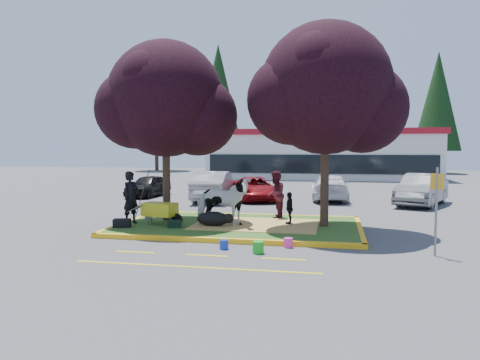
% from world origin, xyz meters
% --- Properties ---
extents(ground, '(90.00, 90.00, 0.00)m').
position_xyz_m(ground, '(0.00, 0.00, 0.00)').
color(ground, '#424244').
rests_on(ground, ground).
extents(median_island, '(8.00, 5.00, 0.15)m').
position_xyz_m(median_island, '(0.00, 0.00, 0.07)').
color(median_island, '#294A17').
rests_on(median_island, ground).
extents(curb_near, '(8.30, 0.16, 0.15)m').
position_xyz_m(curb_near, '(0.00, -2.58, 0.07)').
color(curb_near, yellow).
rests_on(curb_near, ground).
extents(curb_far, '(8.30, 0.16, 0.15)m').
position_xyz_m(curb_far, '(0.00, 2.58, 0.07)').
color(curb_far, yellow).
rests_on(curb_far, ground).
extents(curb_left, '(0.16, 5.30, 0.15)m').
position_xyz_m(curb_left, '(-4.08, 0.00, 0.07)').
color(curb_left, yellow).
rests_on(curb_left, ground).
extents(curb_right, '(0.16, 5.30, 0.15)m').
position_xyz_m(curb_right, '(4.08, 0.00, 0.07)').
color(curb_right, yellow).
rests_on(curb_right, ground).
extents(straw_bedding, '(4.20, 3.00, 0.01)m').
position_xyz_m(straw_bedding, '(0.60, 0.00, 0.15)').
color(straw_bedding, tan).
rests_on(straw_bedding, median_island).
extents(tree_purple_left, '(5.06, 4.20, 6.51)m').
position_xyz_m(tree_purple_left, '(-2.78, 0.38, 4.36)').
color(tree_purple_left, black).
rests_on(tree_purple_left, median_island).
extents(tree_purple_right, '(5.30, 4.40, 6.82)m').
position_xyz_m(tree_purple_right, '(2.92, 0.18, 4.56)').
color(tree_purple_right, black).
rests_on(tree_purple_right, median_island).
extents(fire_lane_stripe_a, '(1.10, 0.12, 0.01)m').
position_xyz_m(fire_lane_stripe_a, '(-2.00, -4.20, 0.00)').
color(fire_lane_stripe_a, yellow).
rests_on(fire_lane_stripe_a, ground).
extents(fire_lane_stripe_b, '(1.10, 0.12, 0.01)m').
position_xyz_m(fire_lane_stripe_b, '(0.00, -4.20, 0.00)').
color(fire_lane_stripe_b, yellow).
rests_on(fire_lane_stripe_b, ground).
extents(fire_lane_stripe_c, '(1.10, 0.12, 0.01)m').
position_xyz_m(fire_lane_stripe_c, '(2.00, -4.20, 0.00)').
color(fire_lane_stripe_c, yellow).
rests_on(fire_lane_stripe_c, ground).
extents(fire_lane_long, '(6.00, 0.10, 0.01)m').
position_xyz_m(fire_lane_long, '(0.00, -5.40, 0.00)').
color(fire_lane_long, yellow).
rests_on(fire_lane_long, ground).
extents(retail_building, '(20.40, 8.40, 4.40)m').
position_xyz_m(retail_building, '(2.00, 27.98, 2.25)').
color(retail_building, silver).
rests_on(retail_building, ground).
extents(treeline, '(46.58, 7.80, 14.63)m').
position_xyz_m(treeline, '(1.23, 37.61, 7.73)').
color(treeline, black).
rests_on(treeline, ground).
extents(cow, '(2.00, 1.03, 1.64)m').
position_xyz_m(cow, '(-0.49, -0.49, 0.97)').
color(cow, white).
rests_on(cow, median_island).
extents(calf, '(1.19, 0.76, 0.49)m').
position_xyz_m(calf, '(-0.79, -0.55, 0.40)').
color(calf, black).
rests_on(calf, median_island).
extents(handler, '(0.66, 0.79, 1.84)m').
position_xyz_m(handler, '(-3.70, -0.69, 1.07)').
color(handler, black).
rests_on(handler, median_island).
extents(visitor_a, '(0.71, 0.90, 1.78)m').
position_xyz_m(visitor_a, '(1.06, 1.65, 1.04)').
color(visitor_a, '#491523').
rests_on(visitor_a, median_island).
extents(visitor_b, '(0.35, 0.68, 1.12)m').
position_xyz_m(visitor_b, '(1.71, 0.30, 0.71)').
color(visitor_b, black).
rests_on(visitor_b, median_island).
extents(wheelbarrow, '(2.01, 0.89, 0.76)m').
position_xyz_m(wheelbarrow, '(-2.64, -0.68, 0.67)').
color(wheelbarrow, black).
rests_on(wheelbarrow, median_island).
extents(gear_bag_dark, '(0.61, 0.41, 0.28)m').
position_xyz_m(gear_bag_dark, '(-3.70, -1.43, 0.29)').
color(gear_bag_dark, black).
rests_on(gear_bag_dark, median_island).
extents(gear_bag_green, '(0.51, 0.39, 0.24)m').
position_xyz_m(gear_bag_green, '(-1.97, -1.13, 0.27)').
color(gear_bag_green, black).
rests_on(gear_bag_green, median_island).
extents(sign_post, '(0.31, 0.16, 2.30)m').
position_xyz_m(sign_post, '(5.80, -3.07, 1.41)').
color(sign_post, slate).
rests_on(sign_post, ground).
extents(bucket_green, '(0.39, 0.39, 0.32)m').
position_xyz_m(bucket_green, '(1.27, -3.69, 0.16)').
color(bucket_green, green).
rests_on(bucket_green, ground).
extents(bucket_pink, '(0.34, 0.34, 0.27)m').
position_xyz_m(bucket_pink, '(1.98, -2.80, 0.14)').
color(bucket_pink, '#FC3898').
rests_on(bucket_pink, ground).
extents(bucket_blue, '(0.31, 0.31, 0.26)m').
position_xyz_m(bucket_blue, '(0.25, -3.37, 0.13)').
color(bucket_blue, '#1736BC').
rests_on(bucket_blue, ground).
extents(car_black, '(1.78, 3.75, 1.24)m').
position_xyz_m(car_black, '(-7.18, 9.22, 0.62)').
color(car_black, black).
rests_on(car_black, ground).
extents(car_silver, '(1.96, 4.85, 1.57)m').
position_xyz_m(car_silver, '(-2.96, 7.93, 0.78)').
color(car_silver, '#93969B').
rests_on(car_silver, ground).
extents(car_red, '(3.45, 4.87, 1.23)m').
position_xyz_m(car_red, '(-0.90, 8.64, 0.62)').
color(car_red, maroon).
rests_on(car_red, ground).
extents(car_white, '(1.99, 4.67, 1.34)m').
position_xyz_m(car_white, '(3.02, 9.49, 0.67)').
color(car_white, silver).
rests_on(car_white, ground).
extents(car_grey, '(3.26, 4.91, 1.53)m').
position_xyz_m(car_grey, '(7.39, 8.09, 0.77)').
color(car_grey, '#5A5E62').
rests_on(car_grey, ground).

